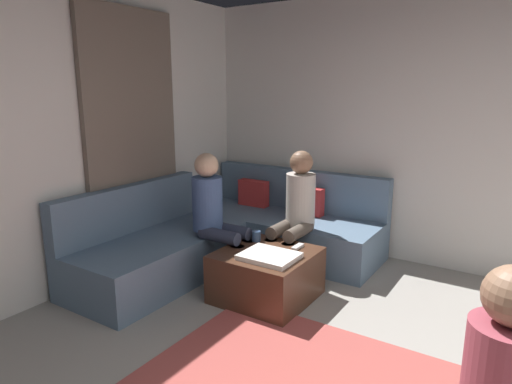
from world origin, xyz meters
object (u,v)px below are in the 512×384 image
(ottoman, at_px, (266,275))
(person_on_couch_back, at_px, (296,209))
(sectional_couch, at_px, (233,236))
(game_remote, at_px, (298,247))
(person_on_couch_side, at_px, (216,213))
(coffee_mug, at_px, (256,236))

(ottoman, height_order, person_on_couch_back, person_on_couch_back)
(sectional_couch, height_order, game_remote, sectional_couch)
(game_remote, distance_m, person_on_couch_back, 0.47)
(sectional_couch, relative_size, game_remote, 17.00)
(person_on_couch_side, bearing_deg, person_on_couch_back, 132.77)
(ottoman, xyz_separation_m, coffee_mug, (-0.22, 0.18, 0.26))
(sectional_couch, bearing_deg, coffee_mug, -33.53)
(coffee_mug, xyz_separation_m, game_remote, (0.40, 0.04, -0.04))
(sectional_couch, xyz_separation_m, person_on_couch_back, (0.70, 0.06, 0.38))
(coffee_mug, xyz_separation_m, person_on_couch_side, (-0.37, -0.12, 0.19))
(ottoman, relative_size, game_remote, 5.07)
(ottoman, height_order, person_on_couch_side, person_on_couch_side)
(game_remote, xyz_separation_m, person_on_couch_side, (-0.77, -0.16, 0.23))
(sectional_couch, bearing_deg, person_on_couch_back, 4.50)
(game_remote, xyz_separation_m, person_on_couch_back, (-0.21, 0.36, 0.23))
(sectional_couch, relative_size, coffee_mug, 26.84)
(person_on_couch_side, bearing_deg, sectional_couch, -162.04)
(ottoman, bearing_deg, game_remote, 50.71)
(ottoman, distance_m, game_remote, 0.36)
(game_remote, bearing_deg, coffee_mug, -174.29)
(sectional_couch, relative_size, person_on_couch_back, 2.12)
(person_on_couch_back, bearing_deg, game_remote, 121.03)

